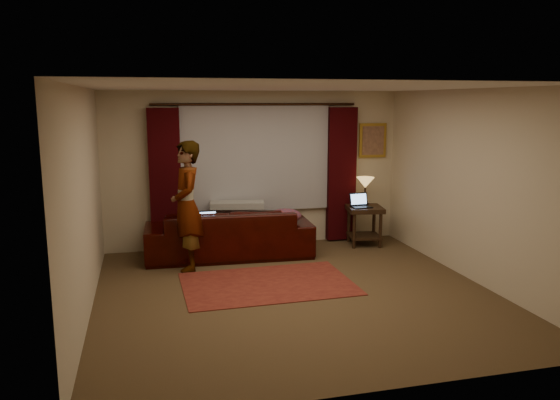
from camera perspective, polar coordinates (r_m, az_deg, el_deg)
The scene contains 20 objects.
floor at distance 7.13m, azimuth 1.60°, elevation -9.71°, with size 5.00×5.00×0.01m, color #513C25.
ceiling at distance 6.70m, azimuth 1.72°, elevation 11.71°, with size 5.00×5.00×0.02m, color silver.
wall_back at distance 9.20m, azimuth -2.59°, elevation 3.23°, with size 5.00×0.02×2.60m, color beige.
wall_front at distance 4.50m, azimuth 10.40°, elevation -4.54°, with size 5.00×0.02×2.60m, color beige.
wall_left at distance 6.58m, azimuth -19.78°, elevation -0.26°, with size 0.02×5.00×2.60m, color beige.
wall_right at distance 7.85m, azimuth 19.51°, elevation 1.40°, with size 0.02×5.00×2.60m, color beige.
sheer_curtain at distance 9.12m, azimuth -2.52°, elevation 4.43°, with size 2.50×0.05×1.80m, color #A8A7AF.
drape_left at distance 8.93m, azimuth -11.91°, elevation 2.02°, with size 0.50×0.14×2.30m, color black.
drape_right at distance 9.53m, azimuth 6.43°, elevation 2.69°, with size 0.50×0.14×2.30m, color black.
curtain_rod at distance 9.02m, azimuth -2.50°, elevation 9.96°, with size 0.04×0.04×3.40m, color black.
picture_frame at distance 9.77m, azimuth 9.65°, elevation 6.16°, with size 0.50×0.04×0.60m, color #B38A2F.
sofa at distance 8.65m, azimuth -5.37°, elevation -2.49°, with size 2.60×1.12×1.05m, color black.
throw_blanket at distance 8.85m, azimuth -4.52°, elevation 1.28°, with size 0.87×0.35×0.10m, color #9C9A95.
clothing_pile at distance 8.61m, azimuth 0.52°, elevation -1.74°, with size 0.54×0.41×0.23m, color brown.
laptop_sofa at distance 8.36m, azimuth -7.56°, elevation -2.14°, with size 0.33×0.36×0.24m, color black, non-canonical shape.
area_rug at distance 7.45m, azimuth -1.30°, elevation -8.74°, with size 2.27×1.51×0.01m, color maroon.
end_table at distance 9.43m, azimuth 8.80°, elevation -2.67°, with size 0.58×0.58×0.67m, color black.
tiffany_lamp at distance 9.44m, azimuth 8.88°, elevation 0.91°, with size 0.30×0.30×0.49m, color olive, non-canonical shape.
laptop_table at distance 9.26m, azimuth 8.53°, elevation -0.06°, with size 0.32×0.35×0.24m, color black, non-canonical shape.
person at distance 7.99m, azimuth -9.70°, elevation -0.63°, with size 0.55×0.55×1.88m, color #9C9A95.
Camera 1 is at (-1.83, -6.45, 2.44)m, focal length 35.00 mm.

